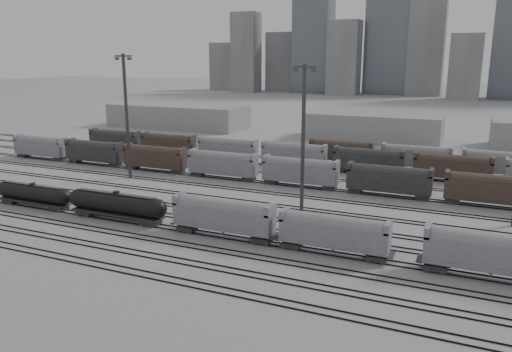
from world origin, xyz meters
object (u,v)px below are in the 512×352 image
at_px(tank_car_b, 117,204).
at_px(light_mast_c, 303,137).
at_px(tank_car_a, 33,194).
at_px(hopper_car_b, 334,231).
at_px(hopper_car_a, 223,214).
at_px(hopper_car_c, 493,252).

relative_size(tank_car_b, light_mast_c, 0.75).
xyz_separation_m(tank_car_a, light_mast_c, (42.75, 14.66, 10.33)).
bearing_deg(hopper_car_b, hopper_car_a, 180.00).
relative_size(tank_car_a, hopper_car_c, 1.07).
relative_size(tank_car_a, light_mast_c, 0.67).
bearing_deg(light_mast_c, tank_car_b, -149.81).
xyz_separation_m(tank_car_a, tank_car_b, (17.55, -0.00, 0.27)).
bearing_deg(tank_car_a, tank_car_b, -0.00).
bearing_deg(hopper_car_b, light_mast_c, 122.29).
distance_m(hopper_car_c, light_mast_c, 32.72).
height_order(hopper_car_b, light_mast_c, light_mast_c).
distance_m(tank_car_b, hopper_car_a, 18.61).
bearing_deg(tank_car_b, hopper_car_c, 0.00).
relative_size(tank_car_b, hopper_car_b, 1.27).
bearing_deg(light_mast_c, hopper_car_c, -27.87).
xyz_separation_m(hopper_car_a, hopper_car_b, (15.88, 0.00, -0.18)).
relative_size(tank_car_a, hopper_car_a, 1.07).
bearing_deg(tank_car_b, light_mast_c, 30.19).
bearing_deg(hopper_car_c, hopper_car_b, 180.00).
bearing_deg(light_mast_c, hopper_car_b, -57.71).
bearing_deg(hopper_car_c, tank_car_b, -180.00).
distance_m(hopper_car_a, hopper_car_c, 34.35).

